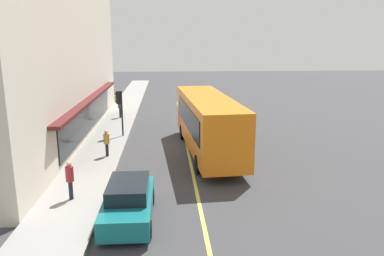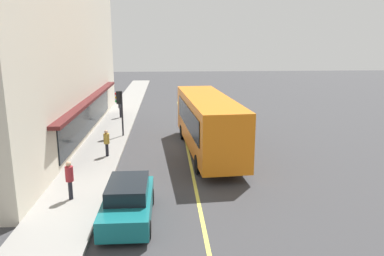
{
  "view_description": "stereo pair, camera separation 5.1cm",
  "coord_description": "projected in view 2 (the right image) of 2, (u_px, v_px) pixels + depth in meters",
  "views": [
    {
      "loc": [
        -23.68,
        1.37,
        6.81
      ],
      "look_at": [
        -1.7,
        -0.22,
        1.6
      ],
      "focal_mm": 34.83,
      "sensor_mm": 36.0,
      "label": 1
    },
    {
      "loc": [
        -23.68,
        1.32,
        6.81
      ],
      "look_at": [
        -1.7,
        -0.22,
        1.6
      ],
      "focal_mm": 34.83,
      "sensor_mm": 36.0,
      "label": 2
    }
  ],
  "objects": [
    {
      "name": "car_teal",
      "position": [
        128.0,
        202.0,
        14.35
      ],
      "size": [
        4.31,
        1.88,
        1.52
      ],
      "color": "#14666B",
      "rests_on": "ground"
    },
    {
      "name": "bus",
      "position": [
        207.0,
        121.0,
        22.66
      ],
      "size": [
        11.28,
        3.28,
        3.5
      ],
      "color": "orange",
      "rests_on": "ground"
    },
    {
      "name": "sidewalk",
      "position": [
        103.0,
        146.0,
        24.26
      ],
      "size": [
        80.0,
        2.82,
        0.15
      ],
      "primitive_type": "cube",
      "color": "gray",
      "rests_on": "ground"
    },
    {
      "name": "storefront_building",
      "position": [
        9.0,
        58.0,
        25.56
      ],
      "size": [
        27.35,
        10.96,
        11.28
      ],
      "color": "beige",
      "rests_on": "ground"
    },
    {
      "name": "pedestrian_by_curb",
      "position": [
        69.0,
        177.0,
        15.78
      ],
      "size": [
        0.34,
        0.34,
        1.7
      ],
      "color": "black",
      "rests_on": "sidewalk"
    },
    {
      "name": "ground",
      "position": [
        187.0,
        146.0,
        24.65
      ],
      "size": [
        120.0,
        120.0,
        0.0
      ],
      "primitive_type": "plane",
      "color": "#38383A"
    },
    {
      "name": "lane_centre_stripe",
      "position": [
        187.0,
        146.0,
        24.65
      ],
      "size": [
        36.0,
        0.16,
        0.01
      ],
      "primitive_type": "cube",
      "color": "#D8D14C",
      "rests_on": "ground"
    },
    {
      "name": "traffic_light",
      "position": [
        119.0,
        103.0,
        26.12
      ],
      "size": [
        0.3,
        0.52,
        3.2
      ],
      "color": "#2D2D33",
      "rests_on": "sidewalk"
    },
    {
      "name": "pedestrian_mid_block",
      "position": [
        120.0,
        106.0,
        32.65
      ],
      "size": [
        0.34,
        0.34,
        1.77
      ],
      "color": "black",
      "rests_on": "sidewalk"
    },
    {
      "name": "pedestrian_near_storefront",
      "position": [
        107.0,
        141.0,
        21.75
      ],
      "size": [
        0.34,
        0.34,
        1.57
      ],
      "color": "black",
      "rests_on": "sidewalk"
    }
  ]
}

